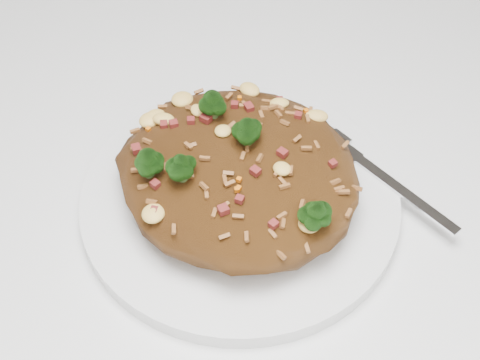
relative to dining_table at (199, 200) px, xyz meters
The scene contains 4 objects.
dining_table is the anchor object (origin of this frame).
plate 0.13m from the dining_table, 27.33° to the right, with size 0.24×0.24×0.01m, color white.
fried_rice 0.16m from the dining_table, 27.64° to the right, with size 0.18×0.17×0.07m.
fork 0.19m from the dining_table, 13.24° to the left, with size 0.16×0.05×0.00m.
Camera 1 is at (0.26, -0.30, 1.15)m, focal length 50.00 mm.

